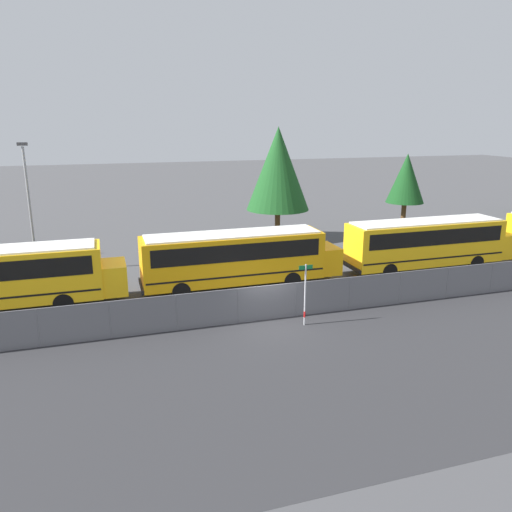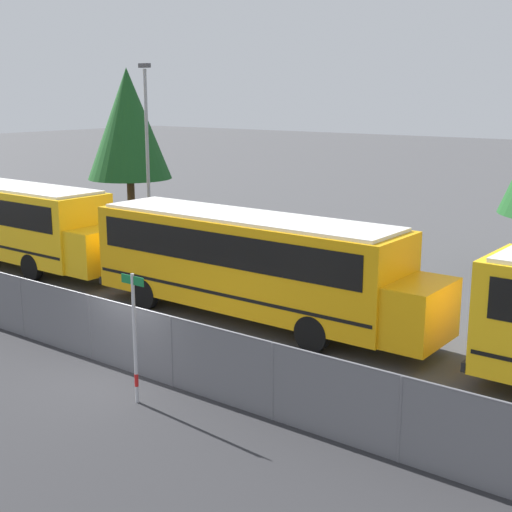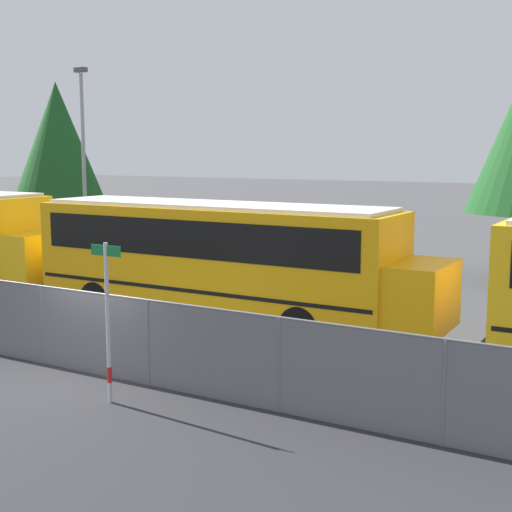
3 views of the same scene
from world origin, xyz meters
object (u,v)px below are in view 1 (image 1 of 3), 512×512
object	(u,v)px
school_bus_3	(428,241)
street_sign	(305,293)
tree_1	(406,179)
light_pole	(29,203)
school_bus_2	(237,255)
tree_2	(278,169)

from	to	relation	value
school_bus_3	street_sign	xyz separation A→B (m)	(-11.38, -6.27, -0.36)
tree_1	street_sign	bearing A→B (deg)	-133.59
school_bus_3	light_pole	bearing A→B (deg)	163.69
school_bus_2	light_pole	size ratio (longest dim) A/B	1.44
tree_2	tree_1	bearing A→B (deg)	4.27
school_bus_2	light_pole	world-z (taller)	light_pole
school_bus_2	street_sign	world-z (taller)	school_bus_2
school_bus_2	street_sign	xyz separation A→B (m)	(1.62, -6.39, -0.36)
light_pole	tree_2	distance (m)	18.66
light_pole	tree_2	world-z (taller)	tree_2
school_bus_3	tree_1	world-z (taller)	tree_1
tree_2	school_bus_3	bearing A→B (deg)	-59.55
school_bus_3	light_pole	xyz separation A→B (m)	(-24.76, 7.24, 2.56)
school_bus_2	tree_1	bearing A→B (deg)	32.07
school_bus_3	tree_2	xyz separation A→B (m)	(-6.56, 11.15, 3.87)
tree_1	tree_2	distance (m)	12.76
tree_2	light_pole	bearing A→B (deg)	-167.88
street_sign	tree_2	distance (m)	18.56
school_bus_2	tree_2	size ratio (longest dim) A/B	1.30
school_bus_2	tree_2	xyz separation A→B (m)	(6.45, 11.02, 3.87)
tree_1	tree_2	xyz separation A→B (m)	(-12.65, -0.95, 1.30)
street_sign	light_pole	xyz separation A→B (m)	(-13.38, 13.51, 2.92)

